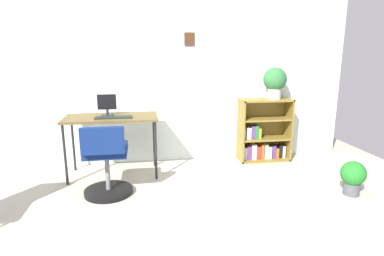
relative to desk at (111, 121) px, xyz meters
The scene contains 9 objects.
ground_plane 1.92m from the desk, 68.16° to the right, with size 6.24×6.24×0.00m, color #ADA796.
wall_back 1.02m from the desk, 35.93° to the left, with size 5.20×0.12×2.56m.
desk is the anchor object (origin of this frame).
monitor 0.21m from the desk, 123.10° to the left, with size 0.23×0.14×0.26m.
keyboard 0.14m from the desk, 70.47° to the right, with size 0.43×0.14×0.02m, color black.
office_chair 0.70m from the desk, 91.73° to the right, with size 0.52×0.55×0.80m.
bookshelf_low 2.10m from the desk, ahead, with size 0.72×0.30×0.88m.
potted_plant_on_shelf 2.23m from the desk, ahead, with size 0.32×0.32×0.43m.
potted_plant_floor 2.81m from the desk, 21.41° to the right, with size 0.26×0.26×0.37m.
Camera 1 is at (-0.30, -2.24, 1.50)m, focal length 29.85 mm.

